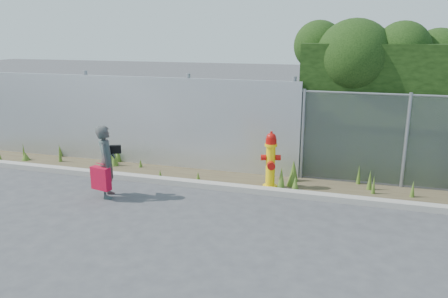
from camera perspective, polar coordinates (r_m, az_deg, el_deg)
The scene contains 8 objects.
ground at distance 7.63m, azimuth -0.89°, elevation -10.07°, with size 80.00×80.00×0.00m, color #3E3E41.
curb at distance 9.21m, azimuth 2.52°, elevation -5.18°, with size 16.00×0.22×0.12m, color #9B958C.
weed_strip at distance 9.68m, azimuth 5.69°, elevation -3.91°, with size 16.00×1.23×0.54m.
corrugated_fence at distance 11.18m, azimuth -12.19°, elevation 3.67°, with size 8.50×0.21×2.30m.
fire_hydrant at distance 9.26m, azimuth 6.09°, elevation -1.59°, with size 0.42×0.37×1.25m.
woman at distance 9.02m, azimuth -15.10°, elevation -1.61°, with size 0.54×0.35×1.47m, color #0F625D.
red_tote_bag at distance 8.99m, azimuth -15.79°, elevation -3.70°, with size 0.41×0.15×0.54m.
black_shoulder_bag at distance 9.06m, azimuth -14.00°, elevation -0.04°, with size 0.22×0.09×0.16m.
Camera 1 is at (2.10, -6.58, 3.23)m, focal length 35.00 mm.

